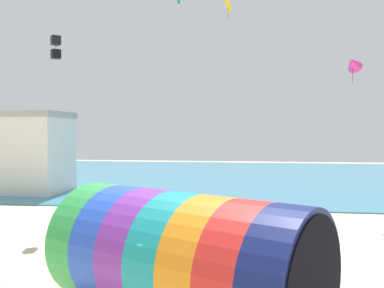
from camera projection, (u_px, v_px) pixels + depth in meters
sea at (235, 176)px, 47.67m from camera, size 120.00×40.00×0.10m
giant_inflatable_tube at (183, 258)px, 11.64m from camera, size 8.24×6.76×3.56m
kite_black_box at (56, 47)px, 22.96m from camera, size 0.64×0.64×1.30m
kite_magenta_delta at (353, 63)px, 25.01m from camera, size 1.34×1.42×1.73m
kite_yellow_diamond at (228, 5)px, 26.35m from camera, size 0.54×0.67×1.41m
bystander_near_water at (183, 217)px, 21.43m from camera, size 0.42×0.37×1.75m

